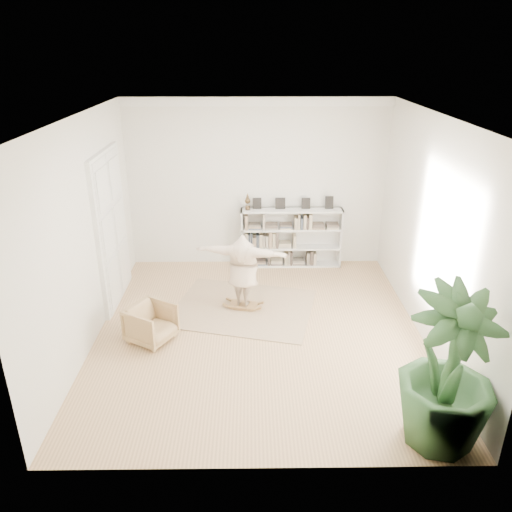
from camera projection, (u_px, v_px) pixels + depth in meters
The scene contains 9 objects.
floor at pixel (259, 332), 8.59m from camera, with size 6.00×6.00×0.00m, color #9F7952.
room_shell at pixel (257, 101), 9.91m from camera, with size 6.00×6.00×6.00m.
doors at pixel (112, 230), 9.20m from camera, with size 0.09×1.78×2.92m.
bookshelf at pixel (291, 238), 10.94m from camera, with size 2.20×0.35×1.64m.
armchair at pixel (151, 323), 8.22m from camera, with size 0.68×0.70×0.63m, color tan.
rug at pixel (243, 308), 9.34m from camera, with size 2.50×2.00×0.02m, color tan.
rocker_board at pixel (243, 305), 9.32m from camera, with size 0.56×0.42×0.11m.
person at pixel (243, 268), 9.02m from camera, with size 1.71×0.46×1.39m, color beige.
houseplant at pixel (448, 370), 5.86m from camera, with size 1.16×1.16×2.07m, color #284E27.
Camera 1 is at (-0.15, -7.38, 4.58)m, focal length 35.00 mm.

